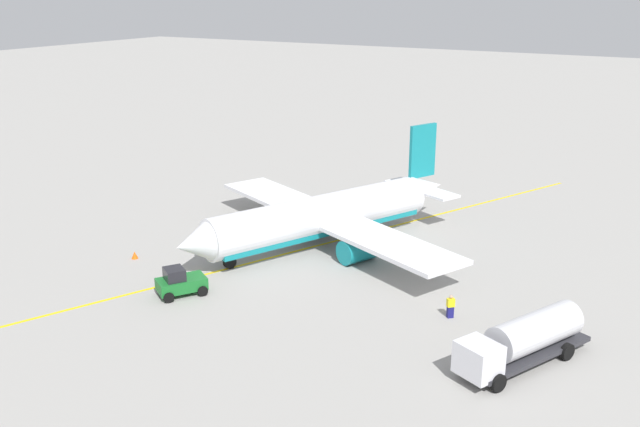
# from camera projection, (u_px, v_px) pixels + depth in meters

# --- Properties ---
(ground_plane) EXTENTS (400.00, 400.00, 0.00)m
(ground_plane) POSITION_uv_depth(u_px,v_px,m) (320.00, 245.00, 63.93)
(ground_plane) COLOR #9E9B96
(airplane) EXTENTS (27.98, 29.50, 9.63)m
(airplane) POSITION_uv_depth(u_px,v_px,m) (324.00, 216.00, 63.39)
(airplane) COLOR white
(airplane) RESTS_ON ground
(fuel_tanker) EXTENTS (10.24, 6.51, 3.15)m
(fuel_tanker) POSITION_uv_depth(u_px,v_px,m) (523.00, 339.00, 43.29)
(fuel_tanker) COLOR #2D2D33
(fuel_tanker) RESTS_ON ground
(pushback_tug) EXTENTS (4.11, 3.78, 2.20)m
(pushback_tug) POSITION_uv_depth(u_px,v_px,m) (180.00, 282.00, 53.40)
(pushback_tug) COLOR #196B28
(pushback_tug) RESTS_ON ground
(refueling_worker) EXTENTS (0.62, 0.63, 1.71)m
(refueling_worker) POSITION_uv_depth(u_px,v_px,m) (450.00, 307.00, 49.76)
(refueling_worker) COLOR navy
(refueling_worker) RESTS_ON ground
(safety_cone_nose) EXTENTS (0.57, 0.57, 0.64)m
(safety_cone_nose) POSITION_uv_depth(u_px,v_px,m) (135.00, 255.00, 60.67)
(safety_cone_nose) COLOR #F2590F
(safety_cone_nose) RESTS_ON ground
(taxi_line_marking) EXTENTS (65.16, 28.93, 0.01)m
(taxi_line_marking) POSITION_uv_depth(u_px,v_px,m) (320.00, 245.00, 63.92)
(taxi_line_marking) COLOR yellow
(taxi_line_marking) RESTS_ON ground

